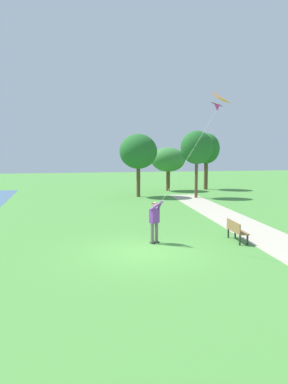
# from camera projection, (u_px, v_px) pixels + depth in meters

# --- Properties ---
(ground_plane) EXTENTS (120.00, 120.00, 0.00)m
(ground_plane) POSITION_uv_depth(u_px,v_px,m) (145.00, 252.00, 13.53)
(ground_plane) COLOR #4C8E3D
(walkway_path) EXTENTS (6.23, 32.06, 0.02)m
(walkway_path) POSITION_uv_depth(u_px,v_px,m) (258.00, 232.00, 16.87)
(walkway_path) COLOR #B7AD99
(walkway_path) RESTS_ON ground
(person_kite_flyer) EXTENTS (0.52, 0.62, 1.83)m
(person_kite_flyer) POSITION_uv_depth(u_px,v_px,m) (155.00, 218.00, 14.76)
(person_kite_flyer) COLOR #232328
(person_kite_flyer) RESTS_ON ground
(flying_kite) EXTENTS (1.68, 2.78, 4.02)m
(flying_kite) POSITION_uv_depth(u_px,v_px,m) (212.00, 102.00, 12.15)
(flying_kite) COLOR orange
(park_bench_near_walkway) EXTENTS (0.62, 1.54, 0.88)m
(park_bench_near_walkway) POSITION_uv_depth(u_px,v_px,m) (236.00, 230.00, 15.14)
(park_bench_near_walkway) COLOR olive
(park_bench_near_walkway) RESTS_ON ground
(tree_lakeside_near) EXTENTS (2.76, 2.82, 5.89)m
(tree_lakeside_near) POSITION_uv_depth(u_px,v_px,m) (206.00, 149.00, 37.31)
(tree_lakeside_near) COLOR brown
(tree_lakeside_near) RESTS_ON ground
(tree_treeline_center) EXTENTS (3.53, 2.89, 4.39)m
(tree_treeline_center) POSITION_uv_depth(u_px,v_px,m) (168.00, 160.00, 35.93)
(tree_treeline_center) COLOR brown
(tree_treeline_center) RESTS_ON ground
(tree_behind_path) EXTENTS (2.79, 2.25, 5.68)m
(tree_behind_path) POSITION_uv_depth(u_px,v_px,m) (197.00, 148.00, 30.03)
(tree_behind_path) COLOR brown
(tree_behind_path) RESTS_ON ground
(tree_horizon_far) EXTENTS (3.28, 3.08, 5.45)m
(tree_horizon_far) POSITION_uv_depth(u_px,v_px,m) (138.00, 152.00, 30.75)
(tree_horizon_far) COLOR brown
(tree_horizon_far) RESTS_ON ground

